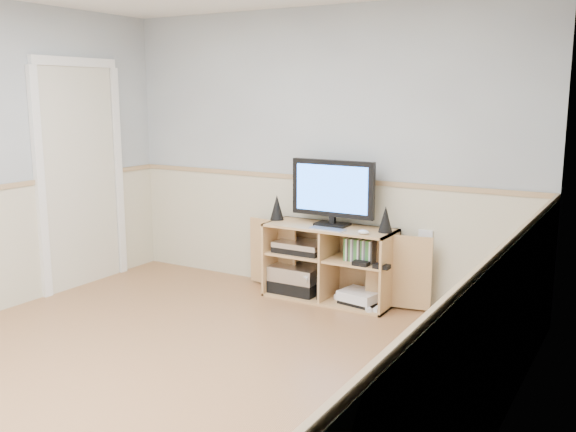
% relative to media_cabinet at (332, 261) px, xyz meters
% --- Properties ---
extents(room, '(4.04, 4.54, 2.54)m').
position_rel_media_cabinet_xyz_m(room, '(-0.28, -1.94, 0.88)').
color(room, tan).
rests_on(room, ground).
extents(media_cabinet, '(1.75, 0.42, 0.65)m').
position_rel_media_cabinet_xyz_m(media_cabinet, '(0.00, 0.00, 0.00)').
color(media_cabinet, tan).
rests_on(media_cabinet, floor).
extents(monitor, '(0.76, 0.18, 0.56)m').
position_rel_media_cabinet_xyz_m(monitor, '(0.00, -0.00, 0.62)').
color(monitor, black).
rests_on(monitor, media_cabinet).
extents(speaker_left, '(0.12, 0.12, 0.23)m').
position_rel_media_cabinet_xyz_m(speaker_left, '(-0.54, -0.03, 0.43)').
color(speaker_left, black).
rests_on(speaker_left, media_cabinet).
extents(speaker_right, '(0.12, 0.12, 0.22)m').
position_rel_media_cabinet_xyz_m(speaker_right, '(0.50, -0.03, 0.43)').
color(speaker_right, black).
rests_on(speaker_right, media_cabinet).
extents(keyboard, '(0.31, 0.13, 0.01)m').
position_rel_media_cabinet_xyz_m(keyboard, '(0.05, -0.19, 0.32)').
color(keyboard, silver).
rests_on(keyboard, media_cabinet).
extents(mouse, '(0.10, 0.07, 0.04)m').
position_rel_media_cabinet_xyz_m(mouse, '(0.37, -0.19, 0.34)').
color(mouse, white).
rests_on(mouse, media_cabinet).
extents(av_components, '(0.52, 0.32, 0.47)m').
position_rel_media_cabinet_xyz_m(av_components, '(-0.30, -0.05, -0.11)').
color(av_components, black).
rests_on(av_components, media_cabinet).
extents(game_consoles, '(0.46, 0.31, 0.11)m').
position_rel_media_cabinet_xyz_m(game_consoles, '(0.29, -0.06, -0.26)').
color(game_consoles, white).
rests_on(game_consoles, media_cabinet).
extents(game_cases, '(0.25, 0.13, 0.19)m').
position_rel_media_cabinet_xyz_m(game_cases, '(0.30, -0.07, 0.15)').
color(game_cases, '#3F8C3F').
rests_on(game_cases, media_cabinet).
extents(wall_outlet, '(0.12, 0.03, 0.12)m').
position_rel_media_cabinet_xyz_m(wall_outlet, '(0.77, 0.17, 0.27)').
color(wall_outlet, white).
rests_on(wall_outlet, wall_back).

